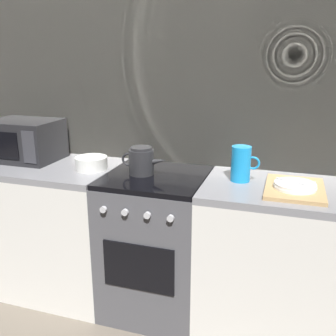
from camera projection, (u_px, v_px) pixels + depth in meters
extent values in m
plane|color=#6B6054|center=(157.00, 304.00, 2.53)|extent=(8.00, 8.00, 0.00)
cube|color=#B2AD9E|center=(172.00, 117.00, 2.48)|extent=(3.60, 0.05, 2.40)
cube|color=silver|center=(171.00, 117.00, 2.46)|extent=(3.58, 0.01, 2.39)
cube|color=silver|center=(35.00, 227.00, 2.67)|extent=(1.20, 0.60, 0.86)
cube|color=gray|center=(29.00, 165.00, 2.54)|extent=(1.20, 0.60, 0.04)
cube|color=#4C4C51|center=(157.00, 245.00, 2.40)|extent=(0.60, 0.60, 0.87)
cube|color=black|center=(156.00, 177.00, 2.27)|extent=(0.59, 0.59, 0.03)
cube|color=black|center=(138.00, 268.00, 2.12)|extent=(0.42, 0.01, 0.28)
cylinder|color=#B7B7BC|center=(103.00, 210.00, 2.07)|extent=(0.04, 0.02, 0.04)
cylinder|color=#B7B7BC|center=(125.00, 212.00, 2.03)|extent=(0.04, 0.02, 0.04)
cylinder|color=#B7B7BC|center=(147.00, 215.00, 1.99)|extent=(0.04, 0.02, 0.04)
cylinder|color=#B7B7BC|center=(171.00, 218.00, 1.96)|extent=(0.04, 0.02, 0.04)
cube|color=silver|center=(307.00, 269.00, 2.14)|extent=(1.20, 0.60, 0.86)
cube|color=gray|center=(316.00, 194.00, 2.01)|extent=(1.20, 0.60, 0.04)
cube|color=black|center=(25.00, 140.00, 2.57)|extent=(0.46, 0.34, 0.27)
cube|color=black|center=(0.00, 145.00, 2.43)|extent=(0.28, 0.01, 0.17)
cube|color=#333338|center=(29.00, 147.00, 2.37)|extent=(0.09, 0.01, 0.21)
cylinder|color=#262628|center=(141.00, 162.00, 2.27)|extent=(0.15, 0.15, 0.15)
cylinder|color=#262628|center=(141.00, 148.00, 2.24)|extent=(0.13, 0.13, 0.02)
cone|color=#262628|center=(159.00, 161.00, 2.23)|extent=(0.10, 0.04, 0.05)
torus|color=#262628|center=(128.00, 160.00, 2.29)|extent=(0.08, 0.01, 0.08)
cylinder|color=silver|center=(91.00, 163.00, 2.37)|extent=(0.20, 0.20, 0.08)
cylinder|color=#198CD8|center=(241.00, 164.00, 2.14)|extent=(0.11, 0.11, 0.20)
torus|color=#198CD8|center=(253.00, 163.00, 2.12)|extent=(0.08, 0.01, 0.08)
cube|color=tan|center=(295.00, 189.00, 2.01)|extent=(0.30, 0.40, 0.02)
cylinder|color=white|center=(295.00, 187.00, 1.98)|extent=(0.22, 0.22, 0.01)
cylinder|color=white|center=(295.00, 184.00, 1.98)|extent=(0.21, 0.21, 0.01)
cylinder|color=silver|center=(299.00, 183.00, 1.97)|extent=(0.16, 0.07, 0.01)
cube|color=silver|center=(291.00, 181.00, 1.99)|extent=(0.16, 0.09, 0.00)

